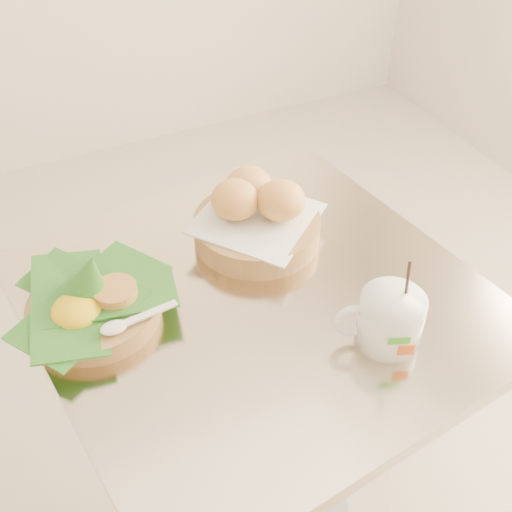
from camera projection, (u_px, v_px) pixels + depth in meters
name	position (u px, v px, depth m)	size (l,w,h in m)	color
cafe_table	(258.00, 378.00, 1.21)	(0.79, 0.79, 0.75)	gray
rice_basket	(93.00, 302.00, 1.01)	(0.26, 0.26, 0.13)	tan
bread_basket	(256.00, 216.00, 1.15)	(0.27, 0.27, 0.12)	tan
coffee_mug	(389.00, 319.00, 0.97)	(0.13, 0.11, 0.17)	white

